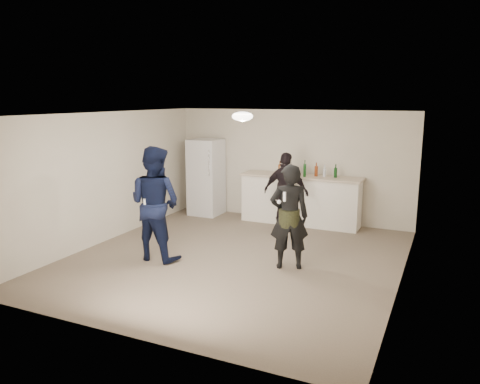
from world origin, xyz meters
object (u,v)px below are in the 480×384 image
at_px(shaker, 281,170).
at_px(woman, 289,217).
at_px(man, 155,203).
at_px(fridge, 206,177).
at_px(counter, 300,201).
at_px(spectator, 286,192).

xyz_separation_m(shaker, woman, (1.14, -2.81, -0.31)).
xyz_separation_m(man, woman, (2.24, 0.52, -0.12)).
xyz_separation_m(fridge, shaker, (1.83, 0.17, 0.28)).
distance_m(shaker, man, 3.52).
relative_size(fridge, shaker, 10.59).
relative_size(counter, man, 1.32).
bearing_deg(shaker, counter, -11.75).
xyz_separation_m(counter, fridge, (-2.32, -0.07, 0.38)).
xyz_separation_m(counter, man, (-1.60, -3.23, 0.46)).
distance_m(man, spectator, 2.97).
relative_size(fridge, spectator, 1.08).
bearing_deg(woman, fridge, -65.28).
height_order(shaker, man, man).
height_order(man, spectator, man).
height_order(counter, spectator, spectator).
relative_size(counter, spectator, 1.57).
bearing_deg(fridge, man, -77.09).
bearing_deg(counter, man, -116.30).
bearing_deg(man, fridge, -74.74).
bearing_deg(counter, fridge, -178.27).
xyz_separation_m(counter, shaker, (-0.49, 0.10, 0.65)).
relative_size(fridge, woman, 1.04).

